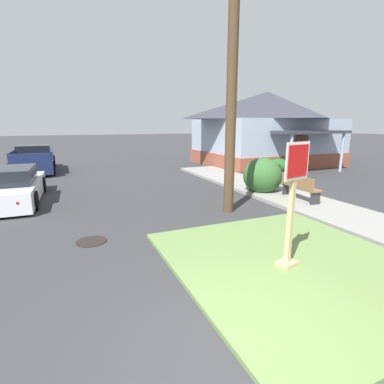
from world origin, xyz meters
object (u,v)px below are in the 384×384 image
Objects in this scene: manhole_cover at (91,241)px; parked_sedan_white at (11,187)px; street_bench at (299,186)px; utility_pole at (233,33)px; stop_sign at (292,210)px; pickup_truck_navy at (34,161)px.

parked_sedan_white is (-2.24, 4.81, 0.53)m from manhole_cover.
street_bench is 5.36m from utility_pole.
stop_sign reaches higher than street_bench.
parked_sedan_white is (-5.54, 7.69, -0.64)m from stop_sign.
stop_sign is 3.31× the size of manhole_cover.
pickup_truck_navy is (-2.11, 12.31, 0.61)m from manhole_cover.
parked_sedan_white is 8.84m from utility_pole.
pickup_truck_navy is 14.64m from street_bench.
manhole_cover is 0.07× the size of utility_pole.
stop_sign is 4.53m from manhole_cover.
street_bench reaches higher than manhole_cover.
manhole_cover is 0.15× the size of parked_sedan_white.
pickup_truck_navy is at bearing 99.74° from manhole_cover.
manhole_cover is 0.13× the size of pickup_truck_navy.
pickup_truck_navy is 0.54× the size of utility_pole.
parked_sedan_white reaches higher than manhole_cover.
street_bench is at bearing 45.16° from stop_sign.
pickup_truck_navy is at bearing 109.60° from stop_sign.
parked_sedan_white is 10.05m from street_bench.
utility_pole is (-2.81, 0.02, 4.56)m from street_bench.
stop_sign is 5.53m from utility_pole.
parked_sedan_white is at bearing 148.47° from utility_pole.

